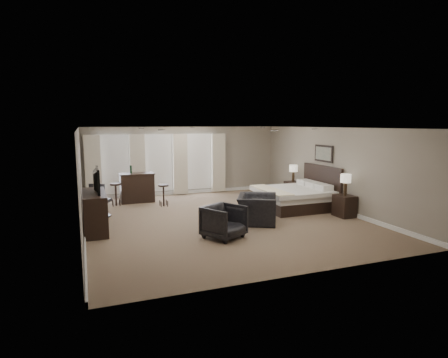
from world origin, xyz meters
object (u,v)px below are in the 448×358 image
object	(u,v)px
nightstand_near	(344,206)
desk_chair	(101,200)
bed	(293,188)
bar_counter	(137,188)
lamp_far	(293,173)
nightstand_far	(293,190)
lamp_near	(346,185)
armchair_near	(257,204)
armchair_far	(224,220)
bar_stool_left	(116,194)
dresser	(95,212)
bar_stool_right	(164,195)
tv	(94,190)

from	to	relation	value
nightstand_near	desk_chair	world-z (taller)	desk_chair
bed	bar_counter	xyz separation A→B (m)	(-4.53, 2.81, -0.17)
lamp_far	desk_chair	xyz separation A→B (m)	(-6.71, -0.42, -0.41)
nightstand_far	lamp_near	distance (m)	2.97
bar_counter	lamp_near	bearing A→B (deg)	-38.18
armchair_near	bar_counter	xyz separation A→B (m)	(-2.72, 3.95, -0.00)
nightstand_near	lamp_near	size ratio (longest dim) A/B	1.01
armchair_far	bar_stool_left	xyz separation A→B (m)	(-2.11, 4.61, -0.06)
bar_counter	lamp_far	bearing A→B (deg)	-14.10
dresser	desk_chair	xyz separation A→B (m)	(0.21, 1.45, 0.01)
armchair_near	armchair_far	xyz separation A→B (m)	(-1.35, -1.00, -0.08)
nightstand_far	armchair_far	world-z (taller)	armchair_far
armchair_far	desk_chair	xyz separation A→B (m)	(-2.65, 3.17, 0.08)
armchair_far	bar_counter	xyz separation A→B (m)	(-1.36, 4.95, 0.08)
lamp_near	nightstand_far	bearing A→B (deg)	90.00
bed	desk_chair	distance (m)	5.91
nightstand_near	desk_chair	xyz separation A→B (m)	(-6.71, 2.48, 0.19)
lamp_far	bar_stool_left	size ratio (longest dim) A/B	0.81
dresser	bar_stool_right	distance (m)	3.16
armchair_far	bar_counter	bearing A→B (deg)	75.42
bed	lamp_far	world-z (taller)	bed
desk_chair	bar_stool_right	bearing A→B (deg)	-130.34
nightstand_far	dresser	size ratio (longest dim) A/B	0.36
armchair_near	bar_counter	world-z (taller)	armchair_near
bed	bar_stool_left	size ratio (longest dim) A/B	2.82
nightstand_near	armchair_far	bearing A→B (deg)	-170.35
bar_stool_right	armchair_far	bearing A→B (deg)	-80.86
nightstand_far	lamp_near	bearing A→B (deg)	-90.00
tv	armchair_far	distance (m)	3.40
tv	armchair_near	xyz separation A→B (m)	(4.21, -0.72, -0.55)
tv	lamp_near	bearing A→B (deg)	-98.47
dresser	tv	distance (m)	0.57
lamp_near	armchair_near	bearing A→B (deg)	173.50
nightstand_near	bar_stool_left	distance (m)	7.31
bar_stool_left	bed	bearing A→B (deg)	-25.08
tv	armchair_far	xyz separation A→B (m)	(2.86, -1.72, -0.63)
nightstand_near	bar_stool_left	bearing A→B (deg)	147.56
tv	bar_stool_left	distance (m)	3.07
tv	armchair_near	bearing A→B (deg)	-99.72
lamp_far	tv	distance (m)	7.17
tv	bar_counter	size ratio (longest dim) A/B	0.92
lamp_far	bar_counter	bearing A→B (deg)	165.90
nightstand_near	lamp_near	bearing A→B (deg)	0.00
desk_chair	lamp_far	bearing A→B (deg)	-148.39
tv	armchair_near	size ratio (longest dim) A/B	0.92
bed	bar_stool_left	bearing A→B (deg)	154.92
nightstand_far	armchair_near	size ratio (longest dim) A/B	0.52
dresser	armchair_near	bearing A→B (deg)	-9.72
bar_counter	desk_chair	xyz separation A→B (m)	(-1.29, -1.78, 0.00)
lamp_near	desk_chair	world-z (taller)	lamp_near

